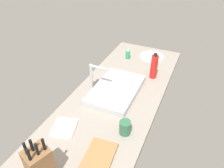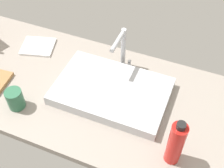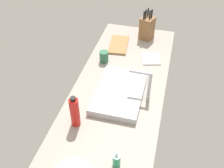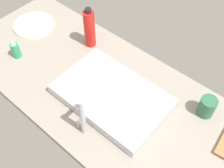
% 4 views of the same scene
% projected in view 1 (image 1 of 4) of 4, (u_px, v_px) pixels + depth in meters
% --- Properties ---
extents(countertop_slab, '(1.90, 0.67, 0.04)m').
position_uv_depth(countertop_slab, '(116.00, 98.00, 1.69)').
color(countertop_slab, gray).
rests_on(countertop_slab, ground).
extents(sink_basin, '(0.51, 0.33, 0.05)m').
position_uv_depth(sink_basin, '(116.00, 90.00, 1.71)').
color(sink_basin, '#B7BABF').
rests_on(sink_basin, countertop_slab).
extents(faucet, '(0.06, 0.16, 0.22)m').
position_uv_depth(faucet, '(94.00, 74.00, 1.69)').
color(faucet, '#B7BABF').
rests_on(faucet, countertop_slab).
extents(knife_block, '(0.15, 0.14, 0.28)m').
position_uv_depth(knife_block, '(39.00, 164.00, 1.08)').
color(knife_block, brown).
rests_on(knife_block, countertop_slab).
extents(cutting_board, '(0.31, 0.19, 0.02)m').
position_uv_depth(cutting_board, '(97.00, 161.00, 1.20)').
color(cutting_board, '#9E7042').
rests_on(cutting_board, countertop_slab).
extents(soap_bottle, '(0.04, 0.04, 0.11)m').
position_uv_depth(soap_bottle, '(128.00, 54.00, 2.16)').
color(soap_bottle, '#2D9966').
rests_on(soap_bottle, countertop_slab).
extents(water_bottle, '(0.06, 0.06, 0.23)m').
position_uv_depth(water_bottle, '(154.00, 66.00, 1.84)').
color(water_bottle, red).
rests_on(water_bottle, countertop_slab).
extents(dinner_plate, '(0.24, 0.24, 0.01)m').
position_uv_depth(dinner_plate, '(152.00, 56.00, 2.21)').
color(dinner_plate, white).
rests_on(dinner_plate, countertop_slab).
extents(dish_towel, '(0.20, 0.18, 0.01)m').
position_uv_depth(dish_towel, '(65.00, 127.00, 1.41)').
color(dish_towel, white).
rests_on(dish_towel, countertop_slab).
extents(coffee_mug, '(0.07, 0.07, 0.10)m').
position_uv_depth(coffee_mug, '(125.00, 127.00, 1.36)').
color(coffee_mug, '#2D6647').
rests_on(coffee_mug, countertop_slab).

